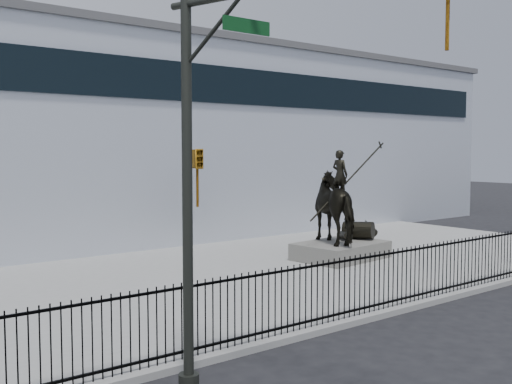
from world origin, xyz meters
TOP-DOWN VIEW (x-y plane):
  - ground at (0.00, 0.00)m, footprint 120.00×120.00m
  - plaza at (0.00, 7.00)m, footprint 30.00×12.00m
  - building at (0.00, 20.00)m, footprint 44.00×14.00m
  - picket_fence at (0.00, 1.25)m, footprint 22.10×0.10m
  - statue_plinth at (3.71, 6.83)m, footprint 3.53×2.62m
  - equestrian_statue at (3.78, 6.84)m, footprint 4.22×2.84m
  - traffic_signal_left at (-6.75, -0.62)m, footprint 1.52×4.84m

SIDE VIEW (x-z plane):
  - ground at x=0.00m, z-range 0.00..0.00m
  - plaza at x=0.00m, z-range 0.00..0.15m
  - statue_plinth at x=3.71m, z-range 0.15..0.77m
  - picket_fence at x=0.00m, z-range 0.15..1.65m
  - equestrian_statue at x=3.78m, z-range 0.27..3.86m
  - traffic_signal_left at x=-6.75m, z-range 0.53..7.53m
  - building at x=0.00m, z-range 0.00..9.00m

